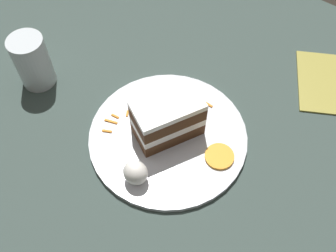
{
  "coord_description": "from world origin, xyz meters",
  "views": [
    {
      "loc": [
        -0.25,
        0.3,
        0.67
      ],
      "look_at": [
        -0.02,
        -0.02,
        0.07
      ],
      "focal_mm": 42.0,
      "sensor_mm": 36.0,
      "label": 1
    }
  ],
  "objects_px": {
    "plate": "(168,136)",
    "cake_slice": "(168,118)",
    "orange_garnish": "(219,156)",
    "cream_dollop": "(135,173)",
    "drinking_glass": "(34,64)"
  },
  "relations": [
    {
      "from": "plate",
      "to": "orange_garnish",
      "type": "height_order",
      "value": "orange_garnish"
    },
    {
      "from": "cake_slice",
      "to": "orange_garnish",
      "type": "xyz_separation_m",
      "value": [
        -0.11,
        -0.01,
        -0.04
      ]
    },
    {
      "from": "cream_dollop",
      "to": "drinking_glass",
      "type": "height_order",
      "value": "drinking_glass"
    },
    {
      "from": "plate",
      "to": "orange_garnish",
      "type": "bearing_deg",
      "value": -170.87
    },
    {
      "from": "plate",
      "to": "drinking_glass",
      "type": "bearing_deg",
      "value": 8.18
    },
    {
      "from": "cake_slice",
      "to": "cream_dollop",
      "type": "distance_m",
      "value": 0.12
    },
    {
      "from": "cake_slice",
      "to": "orange_garnish",
      "type": "bearing_deg",
      "value": 33.19
    },
    {
      "from": "cake_slice",
      "to": "orange_garnish",
      "type": "height_order",
      "value": "cake_slice"
    },
    {
      "from": "plate",
      "to": "cream_dollop",
      "type": "bearing_deg",
      "value": 94.8
    },
    {
      "from": "plate",
      "to": "drinking_glass",
      "type": "relative_size",
      "value": 2.63
    },
    {
      "from": "orange_garnish",
      "to": "drinking_glass",
      "type": "xyz_separation_m",
      "value": [
        0.41,
        0.06,
        0.04
      ]
    },
    {
      "from": "plate",
      "to": "cake_slice",
      "type": "height_order",
      "value": "cake_slice"
    },
    {
      "from": "cream_dollop",
      "to": "drinking_glass",
      "type": "bearing_deg",
      "value": -11.36
    },
    {
      "from": "drinking_glass",
      "to": "orange_garnish",
      "type": "bearing_deg",
      "value": -171.58
    },
    {
      "from": "cream_dollop",
      "to": "orange_garnish",
      "type": "distance_m",
      "value": 0.16
    }
  ]
}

